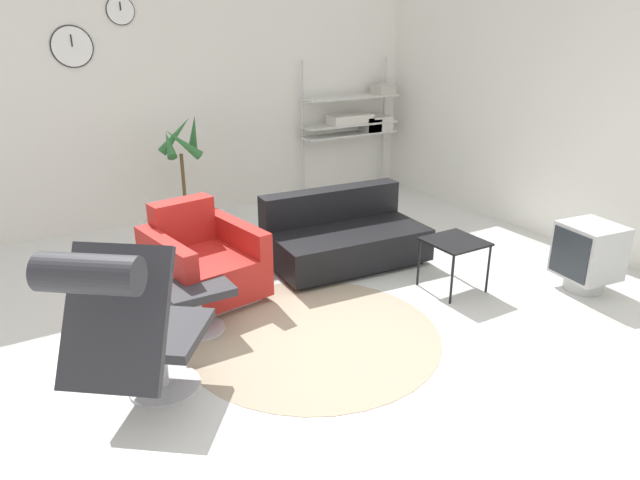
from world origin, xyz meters
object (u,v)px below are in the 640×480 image
object	(u,v)px
lounge_chair	(129,319)
armchair_red	(202,264)
side_table	(455,245)
shelf_unit	(361,118)
potted_plant	(185,195)
crt_television	(588,255)
couch_low	(343,238)
ottoman	(198,297)

from	to	relation	value
lounge_chair	armchair_red	size ratio (longest dim) A/B	1.21
side_table	shelf_unit	bearing A→B (deg)	69.91
armchair_red	potted_plant	bearing A→B (deg)	-112.68
crt_television	shelf_unit	size ratio (longest dim) A/B	0.34
side_table	crt_television	distance (m)	1.11
couch_low	potted_plant	xyz separation A→B (m)	(-1.01, 1.47, 0.20)
lounge_chair	side_table	bearing A→B (deg)	46.08
armchair_red	crt_television	bearing A→B (deg)	142.32
armchair_red	potted_plant	distance (m)	1.53
side_table	potted_plant	size ratio (longest dim) A/B	0.34
ottoman	crt_television	size ratio (longest dim) A/B	0.81
lounge_chair	ottoman	world-z (taller)	lounge_chair
lounge_chair	shelf_unit	xyz separation A→B (m)	(3.77, 3.29, 0.30)
side_table	potted_plant	xyz separation A→B (m)	(-1.48, 2.44, 0.04)
crt_television	side_table	bearing A→B (deg)	65.42
ottoman	potted_plant	distance (m)	2.10
side_table	shelf_unit	world-z (taller)	shelf_unit
side_table	potted_plant	bearing A→B (deg)	121.23
ottoman	side_table	distance (m)	2.12
armchair_red	side_table	size ratio (longest dim) A/B	2.15
lounge_chair	ottoman	xyz separation A→B (m)	(0.64, 0.82, -0.39)
potted_plant	armchair_red	bearing A→B (deg)	-103.98
side_table	lounge_chair	bearing A→B (deg)	-171.75
armchair_red	lounge_chair	bearing A→B (deg)	48.58
couch_low	side_table	bearing A→B (deg)	119.60
side_table	shelf_unit	size ratio (longest dim) A/B	0.26
crt_television	potted_plant	size ratio (longest dim) A/B	0.45
lounge_chair	side_table	distance (m)	2.76
ottoman	side_table	xyz separation A→B (m)	(2.07, -0.43, 0.13)
lounge_chair	potted_plant	world-z (taller)	potted_plant
ottoman	couch_low	xyz separation A→B (m)	(1.61, 0.54, -0.03)
side_table	ottoman	bearing A→B (deg)	168.28
side_table	crt_television	world-z (taller)	crt_television
crt_television	shelf_unit	bearing A→B (deg)	5.30
side_table	shelf_unit	xyz separation A→B (m)	(1.06, 2.89, 0.57)
lounge_chair	crt_television	world-z (taller)	lounge_chair
couch_low	shelf_unit	distance (m)	2.56
lounge_chair	crt_television	size ratio (longest dim) A/B	2.00
ottoman	lounge_chair	bearing A→B (deg)	-127.83
armchair_red	couch_low	world-z (taller)	armchair_red
ottoman	side_table	size ratio (longest dim) A/B	1.05
lounge_chair	potted_plant	bearing A→B (deg)	104.22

